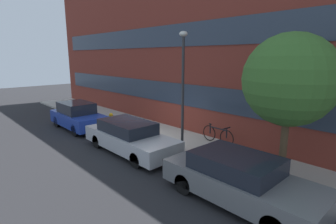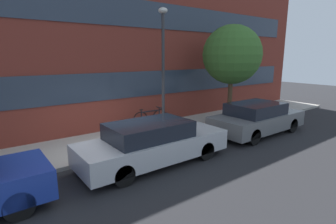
{
  "view_description": "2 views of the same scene",
  "coord_description": "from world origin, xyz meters",
  "px_view_note": "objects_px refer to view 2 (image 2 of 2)",
  "views": [
    {
      "loc": [
        9.18,
        -6.86,
        3.88
      ],
      "look_at": [
        1.27,
        0.49,
        1.56
      ],
      "focal_mm": 28.0,
      "sensor_mm": 36.0,
      "label": 1
    },
    {
      "loc": [
        -3.47,
        -7.21,
        3.16
      ],
      "look_at": [
        2.11,
        0.21,
        1.17
      ],
      "focal_mm": 28.0,
      "sensor_mm": 36.0,
      "label": 2
    }
  ],
  "objects_px": {
    "street_tree": "(232,55)",
    "lamp_post": "(163,61)",
    "parked_car_grey": "(257,118)",
    "bicycle": "(150,117)",
    "parked_car_silver": "(153,143)"
  },
  "relations": [
    {
      "from": "parked_car_grey",
      "to": "street_tree",
      "type": "bearing_deg",
      "value": 78.43
    },
    {
      "from": "parked_car_grey",
      "to": "street_tree",
      "type": "relative_size",
      "value": 0.97
    },
    {
      "from": "bicycle",
      "to": "lamp_post",
      "type": "bearing_deg",
      "value": -104.16
    },
    {
      "from": "street_tree",
      "to": "lamp_post",
      "type": "xyz_separation_m",
      "value": [
        -3.99,
        -0.21,
        -0.21
      ]
    },
    {
      "from": "parked_car_grey",
      "to": "lamp_post",
      "type": "distance_m",
      "value": 4.59
    },
    {
      "from": "bicycle",
      "to": "lamp_post",
      "type": "relative_size",
      "value": 0.36
    },
    {
      "from": "street_tree",
      "to": "lamp_post",
      "type": "relative_size",
      "value": 0.95
    },
    {
      "from": "parked_car_grey",
      "to": "street_tree",
      "type": "distance_m",
      "value": 3.12
    },
    {
      "from": "bicycle",
      "to": "street_tree",
      "type": "height_order",
      "value": "street_tree"
    },
    {
      "from": "parked_car_grey",
      "to": "lamp_post",
      "type": "height_order",
      "value": "lamp_post"
    },
    {
      "from": "parked_car_silver",
      "to": "lamp_post",
      "type": "bearing_deg",
      "value": 45.98
    },
    {
      "from": "street_tree",
      "to": "lamp_post",
      "type": "height_order",
      "value": "lamp_post"
    },
    {
      "from": "bicycle",
      "to": "street_tree",
      "type": "distance_m",
      "value": 4.63
    },
    {
      "from": "parked_car_silver",
      "to": "street_tree",
      "type": "bearing_deg",
      "value": 17.78
    },
    {
      "from": "parked_car_grey",
      "to": "bicycle",
      "type": "bearing_deg",
      "value": 133.74
    }
  ]
}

